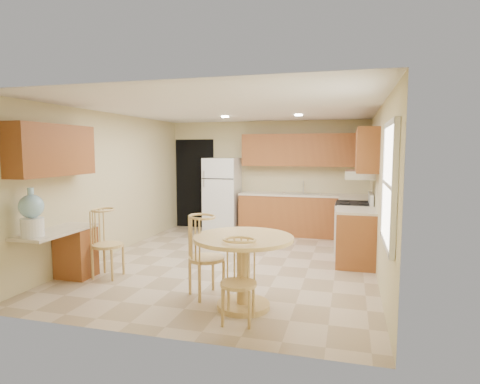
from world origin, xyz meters
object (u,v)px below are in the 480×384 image
(chair_desk, at_px, (103,238))
(refrigerator, at_px, (222,195))
(chair_table_a, at_px, (204,250))
(chair_table_b, at_px, (236,275))
(dining_table, at_px, (243,261))
(stove, at_px, (354,227))
(water_crock, at_px, (32,215))

(chair_desk, bearing_deg, refrigerator, 168.61)
(chair_table_a, xyz_separation_m, chair_table_b, (0.60, -0.63, -0.08))
(dining_table, bearing_deg, stove, 67.02)
(chair_desk, xyz_separation_m, water_crock, (-0.45, -0.83, 0.44))
(chair_table_b, bearing_deg, refrigerator, -75.14)
(chair_table_a, height_order, chair_desk, chair_table_a)
(stove, bearing_deg, refrigerator, 157.01)
(refrigerator, distance_m, stove, 3.14)
(dining_table, bearing_deg, chair_table_b, -84.07)
(refrigerator, height_order, chair_table_b, refrigerator)
(dining_table, xyz_separation_m, chair_table_b, (0.05, -0.48, -0.02))
(dining_table, distance_m, chair_table_b, 0.48)
(dining_table, height_order, chair_desk, chair_desk)
(chair_desk, height_order, water_crock, water_crock)
(water_crock, bearing_deg, chair_desk, 61.40)
(stove, bearing_deg, chair_table_b, -109.33)
(stove, bearing_deg, water_crock, -139.94)
(refrigerator, bearing_deg, chair_table_b, -70.50)
(stove, relative_size, water_crock, 1.77)
(dining_table, height_order, water_crock, water_crock)
(refrigerator, height_order, water_crock, refrigerator)
(dining_table, distance_m, water_crock, 2.72)
(chair_desk, bearing_deg, dining_table, 74.85)
(stove, relative_size, chair_table_a, 1.06)
(dining_table, bearing_deg, water_crock, -173.23)
(dining_table, height_order, chair_table_b, chair_table_b)
(refrigerator, bearing_deg, dining_table, -69.05)
(chair_table_a, xyz_separation_m, water_crock, (-2.11, -0.47, 0.42))
(chair_table_a, bearing_deg, stove, 104.00)
(chair_table_a, height_order, chair_table_b, chair_table_a)
(refrigerator, relative_size, chair_desk, 1.69)
(stove, height_order, chair_desk, stove)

